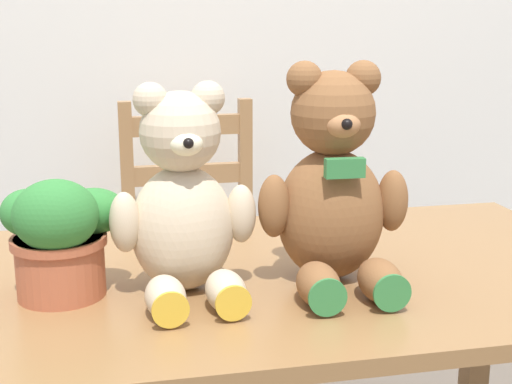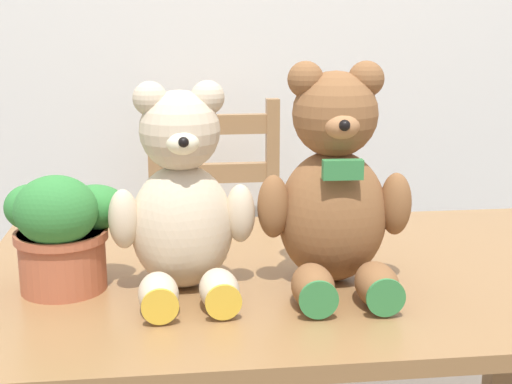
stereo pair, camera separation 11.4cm
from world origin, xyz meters
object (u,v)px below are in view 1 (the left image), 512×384
at_px(teddy_bear_left, 183,205).
at_px(teddy_bear_right, 333,189).
at_px(potted_plant, 60,235).
at_px(wooden_chair_behind, 195,271).

bearing_deg(teddy_bear_left, teddy_bear_right, 176.35).
distance_m(teddy_bear_right, potted_plant, 0.50).
distance_m(wooden_chair_behind, teddy_bear_left, 0.91).
height_order(wooden_chair_behind, teddy_bear_right, teddy_bear_right).
distance_m(teddy_bear_left, potted_plant, 0.22).
distance_m(wooden_chair_behind, teddy_bear_right, 0.93).
relative_size(teddy_bear_right, potted_plant, 1.85).
xyz_separation_m(teddy_bear_right, potted_plant, (-0.49, 0.02, -0.06)).
xyz_separation_m(wooden_chair_behind, teddy_bear_right, (0.16, -0.80, 0.43)).
bearing_deg(wooden_chair_behind, teddy_bear_right, 101.31).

